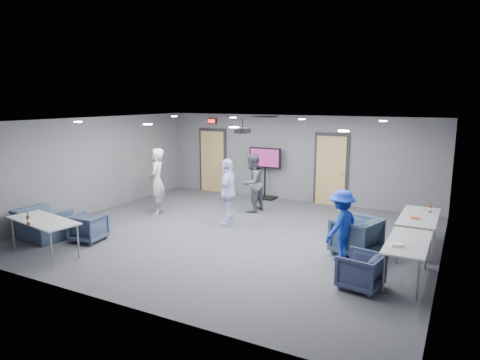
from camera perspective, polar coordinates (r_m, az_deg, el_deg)
The scene contains 28 objects.
floor at distance 10.36m, azimuth -0.83°, elevation -7.19°, with size 9.00×9.00×0.00m, color #33353A.
ceiling at distance 9.87m, azimuth -0.87°, elevation 7.90°, with size 9.00×9.00×0.00m, color silver.
wall_back at distance 13.62m, azimuth 7.28°, elevation 2.89°, with size 9.00×0.02×2.70m, color slate.
wall_front at distance 6.88m, azimuth -17.15°, elevation -5.23°, with size 9.00×0.02×2.70m, color slate.
wall_left at distance 12.79m, azimuth -18.84°, elevation 1.89°, with size 0.02×8.00×2.70m, color slate.
wall_right at distance 8.84m, azimuth 25.69°, elevation -2.35°, with size 0.02×8.00×2.70m, color slate.
door_left at distance 14.93m, azimuth -3.65°, elevation 2.55°, with size 1.06×0.17×2.24m.
door_right at distance 13.25m, azimuth 12.03°, elevation 1.29°, with size 1.06×0.17×2.24m.
exit_sign at distance 14.78m, azimuth -3.75°, elevation 7.85°, with size 0.32×0.08×0.16m.
hvac_diffuser at distance 12.59m, azimuth 3.31°, elevation 8.43°, with size 0.60×0.60×0.03m, color black.
downlights at distance 9.87m, azimuth -0.87°, elevation 7.81°, with size 6.18×3.78×0.02m.
person_a at distance 12.12m, azimuth -11.05°, elevation -0.21°, with size 0.68×0.44×1.86m, color #9B9D9B.
person_b at distance 12.17m, azimuth 1.61°, elevation -0.41°, with size 0.81×0.63×1.67m, color #4D515C.
person_c at distance 10.89m, azimuth -1.61°, elevation -1.61°, with size 1.01×0.42×1.72m, color #C6D1FF.
person_d at distance 8.78m, azimuth 13.37°, elevation -5.90°, with size 0.93×0.53×1.44m, color #1A34AA.
chair_right_b at distance 9.24m, azimuth 15.18°, elevation -7.24°, with size 0.85×0.87×0.79m, color #35475D.
chair_right_c at distance 7.71m, azimuth 15.76°, elevation -11.60°, with size 0.67×0.69×0.62m, color #343C5B.
chair_front_a at distance 10.36m, azimuth -19.55°, elevation -5.99°, with size 0.68×0.70×0.63m, color #35415B.
chair_front_b at distance 10.89m, azimuth -24.85°, elevation -5.37°, with size 1.09×0.95×0.71m, color #384761.
table_right_a at distance 9.96m, azimuth 22.77°, elevation -4.67°, with size 0.75×1.79×0.73m.
table_right_b at distance 8.15m, azimuth 21.48°, elevation -7.96°, with size 0.69×1.66×0.73m.
table_front_left at distance 9.80m, azimuth -24.75°, elevation -5.09°, with size 1.84×1.01×0.73m.
bottle_front at distance 9.49m, azimuth -26.40°, elevation -4.81°, with size 0.07×0.07×0.26m.
bottle_right at distance 10.32m, azimuth 24.04°, elevation -3.53°, with size 0.06×0.06×0.22m.
snack_box at distance 9.67m, azimuth 22.33°, elevation -4.70°, with size 0.17×0.11×0.04m, color #C24730.
wrapper at distance 7.80m, azimuth 20.18°, elevation -8.13°, with size 0.20×0.14×0.05m, color white.
tv_stand at distance 13.80m, azimuth 3.34°, elevation 1.35°, with size 1.08×0.52×1.66m.
projector at distance 10.93m, azimuth 0.32°, elevation 6.62°, with size 0.36×0.34×0.36m.
Camera 1 is at (4.74, -8.64, 3.19)m, focal length 32.00 mm.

